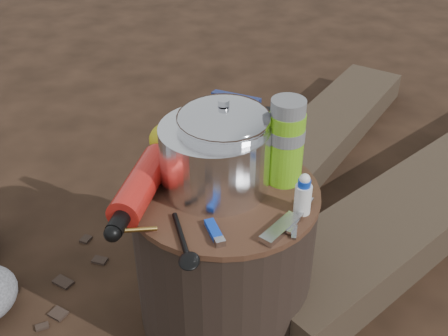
{
  "coord_description": "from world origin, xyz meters",
  "views": [
    {
      "loc": [
        0.02,
        -1.04,
        1.18
      ],
      "look_at": [
        0.0,
        0.0,
        0.48
      ],
      "focal_mm": 43.9,
      "sensor_mm": 36.0,
      "label": 1
    }
  ],
  "objects_px": {
    "stump": "(224,255)",
    "camping_pot": "(224,145)",
    "log_main": "(446,189)",
    "fuel_bottle": "(141,186)",
    "travel_mug": "(265,141)",
    "thermos": "(286,142)"
  },
  "relations": [
    {
      "from": "thermos",
      "to": "travel_mug",
      "type": "distance_m",
      "value": 0.09
    },
    {
      "from": "stump",
      "to": "camping_pot",
      "type": "xyz_separation_m",
      "value": [
        -0.0,
        0.03,
        0.31
      ]
    },
    {
      "from": "log_main",
      "to": "fuel_bottle",
      "type": "height_order",
      "value": "fuel_bottle"
    },
    {
      "from": "thermos",
      "to": "travel_mug",
      "type": "xyz_separation_m",
      "value": [
        -0.04,
        0.07,
        -0.04
      ]
    },
    {
      "from": "fuel_bottle",
      "to": "log_main",
      "type": "bearing_deg",
      "value": 40.52
    },
    {
      "from": "camping_pot",
      "to": "stump",
      "type": "bearing_deg",
      "value": -87.8
    },
    {
      "from": "log_main",
      "to": "camping_pot",
      "type": "height_order",
      "value": "camping_pot"
    },
    {
      "from": "stump",
      "to": "fuel_bottle",
      "type": "distance_m",
      "value": 0.31
    },
    {
      "from": "stump",
      "to": "travel_mug",
      "type": "distance_m",
      "value": 0.32
    },
    {
      "from": "log_main",
      "to": "fuel_bottle",
      "type": "xyz_separation_m",
      "value": [
        -0.95,
        -0.52,
        0.38
      ]
    },
    {
      "from": "stump",
      "to": "camping_pot",
      "type": "height_order",
      "value": "camping_pot"
    },
    {
      "from": "stump",
      "to": "fuel_bottle",
      "type": "height_order",
      "value": "fuel_bottle"
    },
    {
      "from": "stump",
      "to": "camping_pot",
      "type": "bearing_deg",
      "value": 92.2
    },
    {
      "from": "stump",
      "to": "camping_pot",
      "type": "distance_m",
      "value": 0.31
    },
    {
      "from": "thermos",
      "to": "travel_mug",
      "type": "height_order",
      "value": "thermos"
    },
    {
      "from": "camping_pot",
      "to": "travel_mug",
      "type": "relative_size",
      "value": 1.52
    },
    {
      "from": "log_main",
      "to": "fuel_bottle",
      "type": "relative_size",
      "value": 5.62
    },
    {
      "from": "travel_mug",
      "to": "thermos",
      "type": "bearing_deg",
      "value": -56.55
    },
    {
      "from": "fuel_bottle",
      "to": "thermos",
      "type": "relative_size",
      "value": 1.46
    },
    {
      "from": "stump",
      "to": "travel_mug",
      "type": "xyz_separation_m",
      "value": [
        0.1,
        0.11,
        0.28
      ]
    },
    {
      "from": "log_main",
      "to": "camping_pot",
      "type": "relative_size",
      "value": 8.3
    },
    {
      "from": "log_main",
      "to": "thermos",
      "type": "distance_m",
      "value": 0.88
    }
  ]
}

